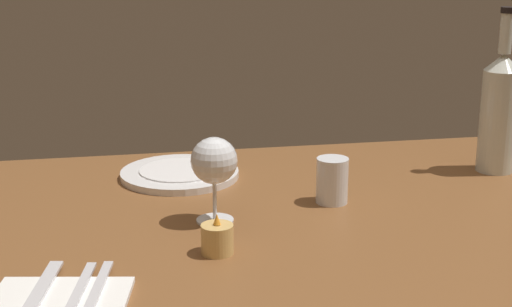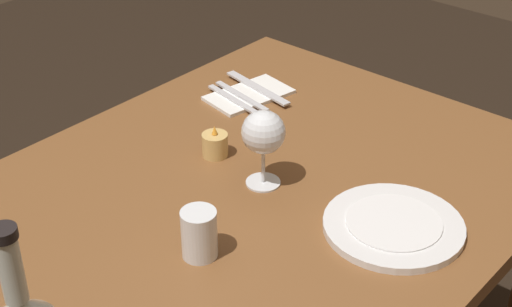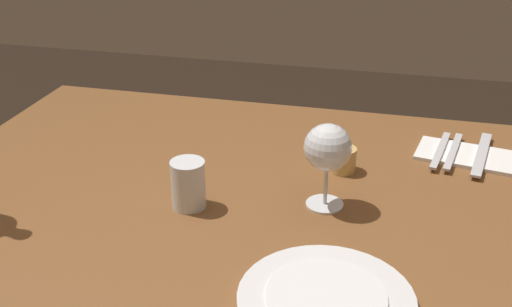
% 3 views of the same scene
% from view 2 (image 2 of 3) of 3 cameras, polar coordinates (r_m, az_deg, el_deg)
% --- Properties ---
extents(dining_table, '(1.30, 0.90, 0.74)m').
position_cam_2_polar(dining_table, '(1.44, -2.34, -7.02)').
color(dining_table, brown).
rests_on(dining_table, ground).
extents(wine_glass_left, '(0.08, 0.08, 0.15)m').
position_cam_2_polar(wine_glass_left, '(1.40, 0.43, 1.53)').
color(wine_glass_left, white).
rests_on(wine_glass_left, dining_table).
extents(water_tumbler, '(0.06, 0.06, 0.09)m').
position_cam_2_polar(water_tumbler, '(1.26, -4.22, -6.10)').
color(water_tumbler, white).
rests_on(water_tumbler, dining_table).
extents(votive_candle, '(0.05, 0.05, 0.07)m').
position_cam_2_polar(votive_candle, '(1.53, -3.05, 0.60)').
color(votive_candle, '#DBB266').
rests_on(votive_candle, dining_table).
extents(dinner_plate, '(0.24, 0.24, 0.02)m').
position_cam_2_polar(dinner_plate, '(1.36, 10.15, -5.28)').
color(dinner_plate, white).
rests_on(dinner_plate, dining_table).
extents(folded_napkin, '(0.21, 0.14, 0.01)m').
position_cam_2_polar(folded_napkin, '(1.76, -0.53, 4.36)').
color(folded_napkin, white).
rests_on(folded_napkin, dining_table).
extents(fork_inner, '(0.05, 0.18, 0.00)m').
position_cam_2_polar(fork_inner, '(1.74, -1.07, 4.27)').
color(fork_inner, silver).
rests_on(fork_inner, folded_napkin).
extents(fork_outer, '(0.05, 0.18, 0.00)m').
position_cam_2_polar(fork_outer, '(1.72, -1.63, 3.98)').
color(fork_outer, silver).
rests_on(fork_outer, folded_napkin).
extents(table_knife, '(0.06, 0.21, 0.00)m').
position_cam_2_polar(table_knife, '(1.78, 0.11, 4.88)').
color(table_knife, silver).
rests_on(table_knife, folded_napkin).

